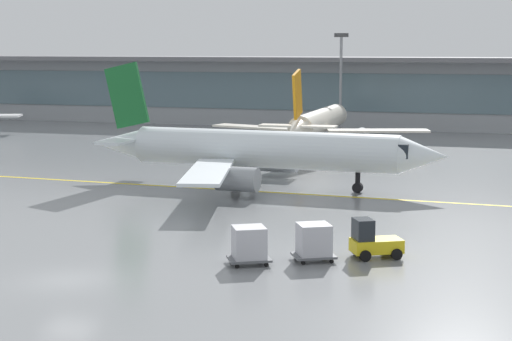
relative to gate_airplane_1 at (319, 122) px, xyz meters
The scene contains 9 objects.
ground_plane 57.16m from the gate_airplane_1, 89.25° to the right, with size 400.00×400.00×0.00m, color gray.
taxiway_centreline_stripe 31.06m from the gate_airplane_1, 85.97° to the right, with size 110.00×0.36×0.01m, color yellow.
terminal_concourse 23.86m from the gate_airplane_1, 88.20° to the left, with size 216.40×11.00×9.60m.
gate_airplane_1 is the anchor object (origin of this frame).
taxiing_regional_jet 28.91m from the gate_airplane_1, 86.43° to the right, with size 29.45×27.40×9.76m.
baggage_tug 50.60m from the gate_airplane_1, 74.12° to the right, with size 2.95×2.52×2.10m.
cargo_dolly_lead 51.38m from the gate_airplane_1, 77.58° to the right, with size 2.61×2.41×1.94m.
cargo_dolly_trailing 52.43m from the gate_airplane_1, 81.16° to the right, with size 2.61×2.41×1.94m.
apron_light_mast_1 15.99m from the gate_airplane_1, 92.54° to the left, with size 1.80×0.36×12.70m.
Camera 1 is at (19.77, -34.30, 10.93)m, focal length 58.93 mm.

